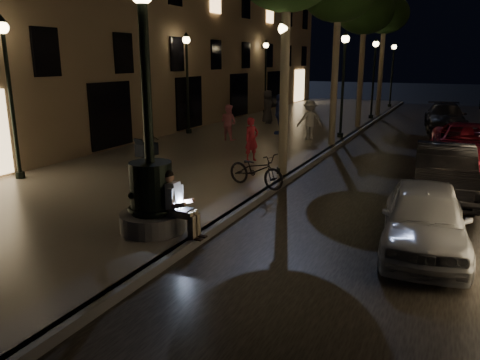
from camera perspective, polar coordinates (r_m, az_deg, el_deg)
The scene contains 26 objects.
ground at distance 21.66m, azimuth 12.23°, elevation 4.17°, with size 120.00×120.00×0.00m, color black.
cobble_lane at distance 21.20m, azimuth 20.14°, elevation 3.42°, with size 6.00×45.00×0.02m, color black.
promenade at distance 22.85m, azimuth 2.41°, elevation 5.28°, with size 8.00×45.00×0.20m, color slate.
curb_strip at distance 21.64m, azimuth 12.24°, elevation 4.43°, with size 0.25×45.00×0.20m, color #59595B.
fountain_lamppost at distance 10.01m, azimuth -10.78°, elevation -0.58°, with size 1.40×1.40×5.21m.
seated_man_laptop at distance 9.76m, azimuth -7.78°, elevation -2.63°, with size 1.00×0.34×1.37m.
tree_third at distance 26.38m, azimuth 14.97°, elevation 19.22°, with size 3.00×3.00×7.20m.
tree_far at distance 32.28m, azimuth 17.24°, elevation 18.65°, with size 3.00×3.00×7.50m.
lamp_curb_a at distance 14.69m, azimuth 5.27°, elevation 12.37°, with size 0.36×0.36×4.81m.
lamp_curb_b at distance 22.37m, azimuth 12.52°, elevation 12.83°, with size 0.36×0.36×4.81m.
lamp_curb_c at distance 30.22m, azimuth 16.05°, elevation 12.98°, with size 0.36×0.36×4.81m.
lamp_curb_d at distance 38.13m, azimuth 18.12°, elevation 13.04°, with size 0.36×0.36×4.81m.
lamp_left_a at distance 15.61m, azimuth -26.40°, elevation 11.08°, with size 0.36×0.36×4.81m.
lamp_left_b at distance 23.22m, azimuth -6.46°, elevation 13.12°, with size 0.36×0.36×4.81m.
lamp_left_c at distance 32.17m, azimuth 3.15°, elevation 13.57°, with size 0.36×0.36×4.81m.
stroller at distance 16.58m, azimuth -11.34°, elevation 3.65°, with size 0.54×1.04×1.05m.
car_front at distance 10.12m, azimuth 21.59°, elevation -4.32°, with size 1.62×4.02×1.37m, color #979A9E.
car_second at distance 14.23m, azimuth 23.61°, elevation 0.92°, with size 1.54×4.41×1.45m, color black.
car_third at distance 19.04m, azimuth 25.97°, elevation 3.89°, with size 2.45×5.31×1.47m, color maroon.
car_rear at distance 27.82m, azimuth 23.73°, elevation 7.00°, with size 1.99×4.90×1.42m, color #2F3035.
pedestrian_red at distance 16.79m, azimuth 1.42°, elevation 4.97°, with size 0.57×0.38×1.57m, color #BD2537.
pedestrian_pink at distance 21.17m, azimuth -1.42°, elevation 7.03°, with size 0.79×0.61×1.62m, color #C96A7C.
pedestrian_white at distance 21.69m, azimuth 8.50°, elevation 7.26°, with size 1.15×0.66×1.77m, color silver.
pedestrian_blue at distance 23.07m, azimuth 4.82°, elevation 8.02°, with size 1.14×0.48×1.95m, color #293E97.
pedestrian_dark at distance 26.97m, azimuth 3.38°, elevation 8.90°, with size 0.91×0.59×1.87m, color #323237.
bicycle at distance 13.41m, azimuth 1.97°, elevation 1.25°, with size 0.66×1.89×0.99m, color black.
Camera 1 is at (4.74, -5.79, 3.78)m, focal length 35.00 mm.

